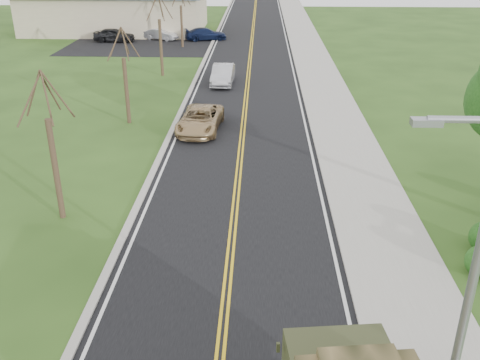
{
  "coord_description": "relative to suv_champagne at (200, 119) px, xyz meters",
  "views": [
    {
      "loc": [
        0.98,
        -8.9,
        10.54
      ],
      "look_at": [
        0.25,
        9.99,
        1.8
      ],
      "focal_mm": 40.0,
      "sensor_mm": 36.0,
      "label": 1
    }
  ],
  "objects": [
    {
      "name": "sidewalk_right",
      "position": [
        8.4,
        19.27,
        -0.63
      ],
      "size": [
        3.2,
        120.0,
        0.1
      ],
      "primitive_type": "cube",
      "color": "#9E998E",
      "rests_on": "ground"
    },
    {
      "name": "lot_car_navy",
      "position": [
        -2.5,
        29.27,
        -0.03
      ],
      "size": [
        4.81,
        2.93,
        1.3
      ],
      "primitive_type": "imported",
      "rotation": [
        0.0,
        0.0,
        1.84
      ],
      "color": "#0E1735",
      "rests_on": "ground"
    },
    {
      "name": "lot_car_dark",
      "position": [
        -12.13,
        27.77,
        0.05
      ],
      "size": [
        4.38,
        1.97,
        1.46
      ],
      "primitive_type": "imported",
      "rotation": [
        0.0,
        0.0,
        1.51
      ],
      "color": "black",
      "rests_on": "ground"
    },
    {
      "name": "bare_tree_a",
      "position": [
        -4.51,
        -10.73,
        1.94
      ],
      "size": [
        1.93,
        2.26,
        6.08
      ],
      "color": "#38281C",
      "rests_on": "ground"
    },
    {
      "name": "suv_champagne",
      "position": [
        0.0,
        0.0,
        0.0
      ],
      "size": [
        2.62,
        5.06,
        1.36
      ],
      "primitive_type": "imported",
      "rotation": [
        0.0,
        0.0,
        -0.07
      ],
      "color": "tan",
      "rests_on": "ground"
    },
    {
      "name": "street_light",
      "position": [
        7.4,
        -21.23,
        3.75
      ],
      "size": [
        1.65,
        0.22,
        8.0
      ],
      "color": "gray",
      "rests_on": "ground"
    },
    {
      "name": "curb_right",
      "position": [
        6.65,
        19.27,
        -0.62
      ],
      "size": [
        0.3,
        120.0,
        0.12
      ],
      "primitive_type": "cube",
      "color": "#9E998E",
      "rests_on": "ground"
    },
    {
      "name": "sedan_silver",
      "position": [
        0.61,
        10.74,
        0.05
      ],
      "size": [
        1.67,
        4.48,
        1.46
      ],
      "primitive_type": "imported",
      "rotation": [
        0.0,
        0.0,
        -0.03
      ],
      "color": "#B0B0B5",
      "rests_on": "ground"
    },
    {
      "name": "road",
      "position": [
        2.5,
        19.27,
        -0.68
      ],
      "size": [
        8.0,
        120.0,
        0.01
      ],
      "primitive_type": "cube",
      "color": "black",
      "rests_on": "ground"
    },
    {
      "name": "bare_tree_b",
      "position": [
        -4.51,
        1.27,
        1.79
      ],
      "size": [
        1.83,
        2.14,
        5.73
      ],
      "color": "#38281C",
      "rests_on": "ground"
    },
    {
      "name": "bare_tree_c",
      "position": [
        -4.51,
        13.27,
        2.09
      ],
      "size": [
        2.04,
        2.39,
        6.42
      ],
      "color": "#38281C",
      "rests_on": "ground"
    },
    {
      "name": "curb_left",
      "position": [
        -1.65,
        19.27,
        -0.63
      ],
      "size": [
        0.3,
        120.0,
        0.1
      ],
      "primitive_type": "cube",
      "color": "#9E998E",
      "rests_on": "ground"
    },
    {
      "name": "bare_tree_d",
      "position": [
        -4.51,
        25.27,
        1.87
      ],
      "size": [
        1.88,
        2.2,
        5.91
      ],
      "color": "#38281C",
      "rests_on": "ground"
    },
    {
      "name": "commercial_building",
      "position": [
        -13.49,
        35.25,
        2.0
      ],
      "size": [
        25.5,
        21.5,
        5.65
      ],
      "color": "tan",
      "rests_on": "ground"
    },
    {
      "name": "lot_car_silver",
      "position": [
        -7.39,
        29.18,
        -0.07
      ],
      "size": [
        3.91,
        2.57,
        1.22
      ],
      "primitive_type": "imported",
      "rotation": [
        0.0,
        0.0,
        1.19
      ],
      "color": "silver",
      "rests_on": "ground"
    }
  ]
}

